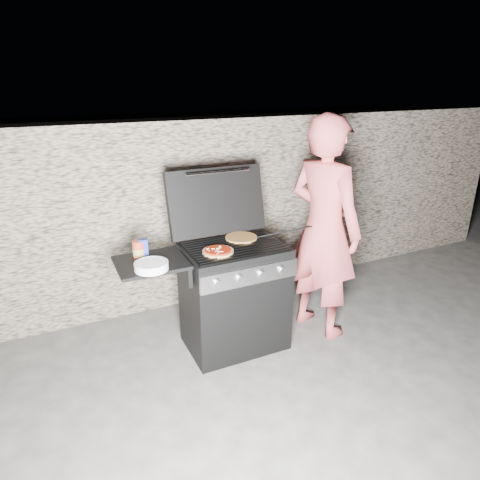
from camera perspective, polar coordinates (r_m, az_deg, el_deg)
name	(u,v)px	position (r m, az deg, el deg)	size (l,w,h in m)	color
ground	(235,343)	(3.81, -0.70, -13.57)	(50.00, 50.00, 0.00)	#3E3C3A
stone_wall	(191,211)	(4.31, -6.59, 3.80)	(8.00, 0.35, 1.80)	tan
gas_grill	(206,303)	(3.49, -4.51, -8.36)	(1.34, 0.79, 0.91)	black
pizza_topped	(218,251)	(3.25, -2.95, -1.45)	(0.24, 0.24, 0.03)	#B36A36
pizza_plain	(241,237)	(3.53, 0.17, 0.34)	(0.26, 0.26, 0.01)	#AF8A47
sauce_jar	(139,249)	(3.24, -13.36, -1.21)	(0.09, 0.09, 0.13)	#A5341F
blue_carton	(144,248)	(3.24, -12.72, -1.11)	(0.07, 0.04, 0.14)	navy
plate_stack	(151,266)	(3.04, -11.74, -3.40)	(0.24, 0.24, 0.05)	white
person	(324,229)	(3.69, 11.11, 1.48)	(0.70, 0.46, 1.91)	#BF494E
tongs	(285,232)	(3.57, 5.96, 1.12)	(0.01, 0.01, 0.47)	black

